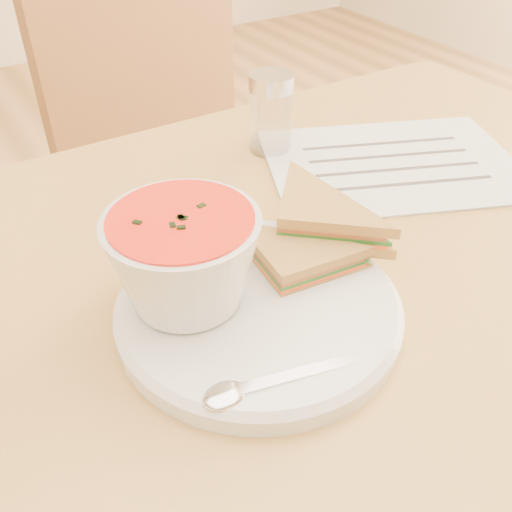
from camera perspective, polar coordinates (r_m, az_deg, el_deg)
dining_table at (r=0.86m, az=5.01°, el=-19.36°), size 1.00×0.70×0.75m
chair_far at (r=1.12m, az=-3.87°, el=3.81°), size 0.50×0.50×0.95m
plate at (r=0.50m, az=0.25°, el=-5.37°), size 0.29×0.29×0.02m
soup_bowl at (r=0.47m, az=-7.12°, el=-0.80°), size 0.14×0.14×0.09m
sandwich_half_a at (r=0.48m, az=2.55°, el=-3.45°), size 0.10×0.10×0.03m
sandwich_half_b at (r=0.52m, az=2.05°, el=2.21°), size 0.16×0.16×0.03m
spoon at (r=0.43m, az=3.29°, el=-12.04°), size 0.17×0.07×0.01m
paper_menu at (r=0.75m, az=13.56°, el=8.99°), size 0.38×0.33×0.00m
condiment_shaker at (r=0.74m, az=1.49°, el=14.06°), size 0.06×0.06×0.10m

